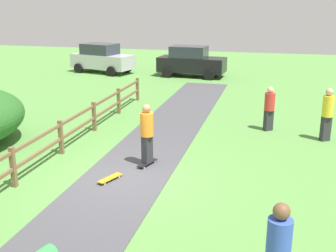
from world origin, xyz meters
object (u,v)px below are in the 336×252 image
parked_car_black (191,61)px  bystander_red (269,107)px  parked_car_silver (102,58)px  skater_riding (147,132)px  skateboard_loose (110,178)px  bystander_yellow (327,112)px

parked_car_black → bystander_red: bearing=-64.5°
parked_car_silver → skater_riding: bearing=-62.9°
skateboard_loose → parked_car_silver: (-7.14, 16.53, 0.87)m
bystander_red → skater_riding: bearing=-126.6°
skater_riding → parked_car_black: (-1.74, 15.20, -0.10)m
bystander_red → parked_car_silver: 15.46m
skater_riding → bystander_red: bearing=53.4°
bystander_red → parked_car_black: 11.84m
bystander_yellow → parked_car_black: 13.44m
bystander_yellow → parked_car_silver: 17.40m
bystander_red → parked_car_silver: parked_car_silver is taller
skateboard_loose → bystander_yellow: bearing=40.5°
skater_riding → bystander_yellow: (5.31, 3.76, -0.02)m
bystander_red → bystander_yellow: bearing=-21.0°
skateboard_loose → parked_car_silver: bearing=113.4°
parked_car_silver → bystander_yellow: bearing=-41.1°
bystander_red → skateboard_loose: bearing=-124.5°
bystander_yellow → parked_car_silver: parked_car_silver is taller
skater_riding → skateboard_loose: 1.76m
skateboard_loose → bystander_yellow: bystander_yellow is taller
skater_riding → bystander_yellow: bearing=35.3°
parked_car_black → skateboard_loose: bearing=-86.2°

